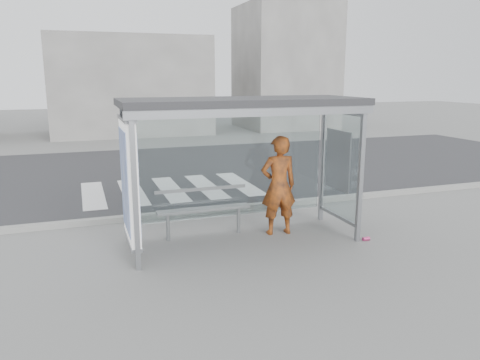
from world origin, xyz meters
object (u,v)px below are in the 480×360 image
at_px(person, 279,185).
at_px(soda_can, 366,239).
at_px(bus_shelter, 222,135).
at_px(bench, 203,209).

bearing_deg(person, soda_can, 150.52).
height_order(bus_shelter, person, bus_shelter).
relative_size(bench, soda_can, 13.26).
distance_m(bench, soda_can, 3.09).
height_order(bus_shelter, soda_can, bus_shelter).
bearing_deg(soda_can, bench, 156.00).
height_order(person, bench, person).
distance_m(bus_shelter, person, 1.55).
relative_size(bus_shelter, person, 2.22).
height_order(bench, soda_can, bench).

